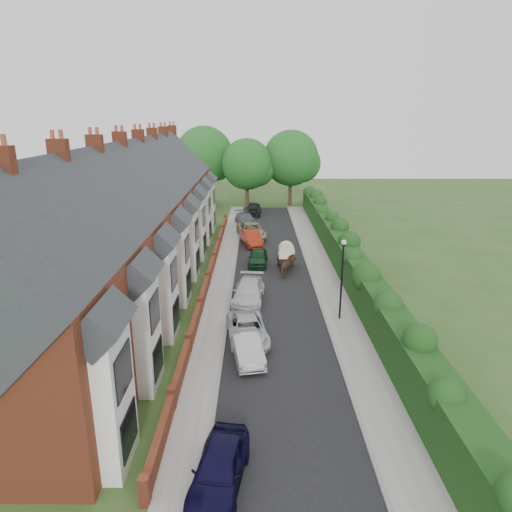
{
  "coord_description": "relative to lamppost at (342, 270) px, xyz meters",
  "views": [
    {
      "loc": [
        -1.74,
        -21.79,
        12.13
      ],
      "look_at": [
        -1.77,
        10.34,
        2.2
      ],
      "focal_mm": 32.0,
      "sensor_mm": 36.0,
      "label": 1
    }
  ],
  "objects": [
    {
      "name": "car_silver_b",
      "position": [
        -5.63,
        -2.6,
        -2.66
      ],
      "size": [
        2.75,
        4.84,
        1.27
      ],
      "primitive_type": "imported",
      "rotation": [
        0.0,
        0.0,
        0.14
      ],
      "color": "silver",
      "rests_on": "ground"
    },
    {
      "name": "kerb_hedge_side",
      "position": [
        -0.85,
        7.0,
        -3.23
      ],
      "size": [
        0.18,
        58.0,
        0.13
      ],
      "primitive_type": "cube",
      "color": "gray",
      "rests_on": "ground"
    },
    {
      "name": "car_green",
      "position": [
        -5.0,
        11.04,
        -2.65
      ],
      "size": [
        1.76,
        3.87,
        1.29
      ],
      "primitive_type": "imported",
      "rotation": [
        0.0,
        0.0,
        -0.06
      ],
      "color": "#0F3318",
      "rests_on": "ground"
    },
    {
      "name": "car_beige",
      "position": [
        -5.7,
        19.96,
        -2.55
      ],
      "size": [
        3.39,
        5.72,
        1.49
      ],
      "primitive_type": "imported",
      "rotation": [
        0.0,
        0.0,
        0.18
      ],
      "color": "tan",
      "rests_on": "ground"
    },
    {
      "name": "car_silver_a",
      "position": [
        -5.64,
        -4.6,
        -2.65
      ],
      "size": [
        2.1,
        4.13,
        1.3
      ],
      "primitive_type": "imported",
      "rotation": [
        0.0,
        0.0,
        0.19
      ],
      "color": "#AAAAAF",
      "rests_on": "ground"
    },
    {
      "name": "tree_far_left",
      "position": [
        -6.05,
        36.08,
        2.41
      ],
      "size": [
        7.14,
        6.8,
        9.29
      ],
      "color": "#332316",
      "rests_on": "ground"
    },
    {
      "name": "car_grey",
      "position": [
        -6.4,
        25.4,
        -2.6
      ],
      "size": [
        2.87,
        5.1,
        1.4
      ],
      "primitive_type": "imported",
      "rotation": [
        0.0,
        0.0,
        0.2
      ],
      "color": "#55575C",
      "rests_on": "ground"
    },
    {
      "name": "road",
      "position": [
        -3.9,
        7.0,
        -3.29
      ],
      "size": [
        6.0,
        58.0,
        0.02
      ],
      "primitive_type": "cube",
      "color": "black",
      "rests_on": "ground"
    },
    {
      "name": "garden_wall_row",
      "position": [
        -8.75,
        6.0,
        -2.84
      ],
      "size": [
        0.35,
        40.35,
        1.1
      ],
      "color": "brown",
      "rests_on": "ground"
    },
    {
      "name": "tree_far_right",
      "position": [
        -0.01,
        38.08,
        3.02
      ],
      "size": [
        7.98,
        7.6,
        10.31
      ],
      "color": "#332316",
      "rests_on": "ground"
    },
    {
      "name": "car_white",
      "position": [
        -5.67,
        3.0,
        -2.6
      ],
      "size": [
        2.38,
        4.99,
        1.4
      ],
      "primitive_type": "imported",
      "rotation": [
        0.0,
        0.0,
        -0.09
      ],
      "color": "silver",
      "rests_on": "ground"
    },
    {
      "name": "ground",
      "position": [
        -3.4,
        -4.0,
        -3.3
      ],
      "size": [
        140.0,
        140.0,
        0.0
      ],
      "primitive_type": "plane",
      "color": "#2D4C1E",
      "rests_on": "ground"
    },
    {
      "name": "car_navy",
      "position": [
        -6.4,
        -13.14,
        -2.6
      ],
      "size": [
        2.25,
        4.32,
        1.4
      ],
      "primitive_type": "imported",
      "rotation": [
        0.0,
        0.0,
        -0.15
      ],
      "color": "black",
      "rests_on": "ground"
    },
    {
      "name": "hedge",
      "position": [
        2.0,
        7.0,
        -1.7
      ],
      "size": [
        2.1,
        58.0,
        2.85
      ],
      "color": "#113512",
      "rests_on": "ground"
    },
    {
      "name": "tree_far_back",
      "position": [
        -11.99,
        39.08,
        3.32
      ],
      "size": [
        8.4,
        8.0,
        10.82
      ],
      "color": "#332316",
      "rests_on": "ground"
    },
    {
      "name": "car_red",
      "position": [
        -5.63,
        17.13,
        -2.59
      ],
      "size": [
        2.48,
        4.54,
        1.42
      ],
      "primitive_type": "imported",
      "rotation": [
        0.0,
        0.0,
        0.24
      ],
      "color": "maroon",
      "rests_on": "ground"
    },
    {
      "name": "horse",
      "position": [
        -2.66,
        8.08,
        -2.48
      ],
      "size": [
        1.51,
        2.12,
        1.63
      ],
      "primitive_type": "imported",
      "rotation": [
        0.0,
        0.0,
        2.78
      ],
      "color": "#54361F",
      "rests_on": "ground"
    },
    {
      "name": "terrace_row",
      "position": [
        -14.27,
        5.98,
        1.18
      ],
      "size": [
        9.05,
        40.5,
        11.5
      ],
      "color": "#953D25",
      "rests_on": "ground"
    },
    {
      "name": "lamppost",
      "position": [
        0.0,
        0.0,
        0.0
      ],
      "size": [
        0.32,
        0.32,
        5.16
      ],
      "color": "black",
      "rests_on": "ground"
    },
    {
      "name": "pavement_house_side",
      "position": [
        -7.75,
        7.0,
        -3.24
      ],
      "size": [
        1.7,
        58.0,
        0.12
      ],
      "primitive_type": "cube",
      "color": "gray",
      "rests_on": "ground"
    },
    {
      "name": "car_black",
      "position": [
        -5.53,
        31.17,
        -2.5
      ],
      "size": [
        2.12,
        4.75,
        1.59
      ],
      "primitive_type": "imported",
      "rotation": [
        0.0,
        0.0,
        -0.05
      ],
      "color": "black",
      "rests_on": "ground"
    },
    {
      "name": "pavement_hedge_side",
      "position": [
        0.2,
        7.0,
        -3.24
      ],
      "size": [
        2.2,
        58.0,
        0.12
      ],
      "primitive_type": "cube",
      "color": "gray",
      "rests_on": "ground"
    },
    {
      "name": "kerb_house_side",
      "position": [
        -6.95,
        7.0,
        -3.23
      ],
      "size": [
        0.18,
        58.0,
        0.13
      ],
      "primitive_type": "cube",
      "color": "gray",
      "rests_on": "ground"
    },
    {
      "name": "horse_cart",
      "position": [
        -2.66,
        10.16,
        -2.05
      ],
      "size": [
        1.37,
        3.02,
        2.18
      ],
      "color": "black",
      "rests_on": "ground"
    }
  ]
}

